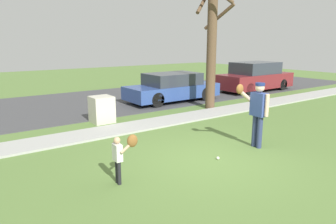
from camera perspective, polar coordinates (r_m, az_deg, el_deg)
ground_plane at (r=10.32m, az=-5.64°, el=-2.90°), size 48.00×48.00×0.00m
sidewalk_strip at (r=10.40m, az=-5.92°, el=-2.62°), size 36.00×1.20×0.06m
road_surface at (r=14.86m, az=-15.51°, el=1.57°), size 36.00×6.80×0.02m
person_adult at (r=8.47m, az=16.06°, el=0.76°), size 0.69×0.66×1.74m
person_child at (r=6.21m, az=-8.47°, el=-7.27°), size 0.44×0.40×1.02m
baseball at (r=7.66m, az=9.16°, el=-8.36°), size 0.07×0.07×0.07m
utility_cabinet at (r=11.12m, az=-12.07°, el=0.47°), size 0.72×0.73×0.93m
street_tree_near at (r=13.14m, az=8.10°, el=13.99°), size 1.85×1.89×5.84m
parked_wagon_blue at (r=14.74m, az=0.80°, el=4.52°), size 4.50×1.80×1.33m
parked_suv_maroon at (r=18.65m, az=15.66°, el=6.19°), size 4.70×1.90×1.63m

